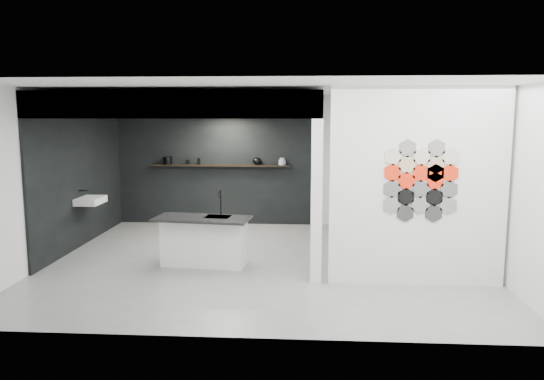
{
  "coord_description": "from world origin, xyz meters",
  "views": [
    {
      "loc": [
        0.67,
        -8.45,
        2.44
      ],
      "look_at": [
        0.1,
        0.3,
        1.15
      ],
      "focal_mm": 35.0,
      "sensor_mm": 36.0,
      "label": 1
    }
  ],
  "objects_px": {
    "glass_bowl": "(282,162)",
    "kitchen_island": "(204,240)",
    "partition_panel": "(417,187)",
    "kettle": "(257,161)",
    "stockpot": "(168,160)",
    "glass_vase": "(282,161)",
    "utensil_cup": "(188,162)",
    "bottle_dark": "(199,161)",
    "wall_basin": "(91,201)"
  },
  "relations": [
    {
      "from": "partition_panel",
      "to": "bottle_dark",
      "type": "xyz_separation_m",
      "value": [
        -3.89,
        3.87,
        -0.01
      ]
    },
    {
      "from": "glass_bowl",
      "to": "glass_vase",
      "type": "height_order",
      "value": "glass_vase"
    },
    {
      "from": "stockpot",
      "to": "utensil_cup",
      "type": "height_order",
      "value": "stockpot"
    },
    {
      "from": "glass_bowl",
      "to": "bottle_dark",
      "type": "bearing_deg",
      "value": 180.0
    },
    {
      "from": "partition_panel",
      "to": "glass_bowl",
      "type": "xyz_separation_m",
      "value": [
        -2.08,
        3.87,
        -0.02
      ]
    },
    {
      "from": "glass_bowl",
      "to": "bottle_dark",
      "type": "distance_m",
      "value": 1.81
    },
    {
      "from": "wall_basin",
      "to": "kettle",
      "type": "height_order",
      "value": "kettle"
    },
    {
      "from": "glass_bowl",
      "to": "utensil_cup",
      "type": "bearing_deg",
      "value": 180.0
    },
    {
      "from": "partition_panel",
      "to": "glass_vase",
      "type": "relative_size",
      "value": 18.45
    },
    {
      "from": "wall_basin",
      "to": "kitchen_island",
      "type": "height_order",
      "value": "kitchen_island"
    },
    {
      "from": "kitchen_island",
      "to": "kettle",
      "type": "distance_m",
      "value": 3.33
    },
    {
      "from": "kitchen_island",
      "to": "kettle",
      "type": "bearing_deg",
      "value": 86.64
    },
    {
      "from": "glass_vase",
      "to": "bottle_dark",
      "type": "relative_size",
      "value": 1.11
    },
    {
      "from": "kitchen_island",
      "to": "glass_vase",
      "type": "relative_size",
      "value": 10.32
    },
    {
      "from": "partition_panel",
      "to": "kettle",
      "type": "relative_size",
      "value": 14.93
    },
    {
      "from": "stockpot",
      "to": "glass_vase",
      "type": "xyz_separation_m",
      "value": [
        2.49,
        0.0,
        -0.01
      ]
    },
    {
      "from": "glass_vase",
      "to": "bottle_dark",
      "type": "distance_m",
      "value": 1.81
    },
    {
      "from": "utensil_cup",
      "to": "stockpot",
      "type": "bearing_deg",
      "value": 180.0
    },
    {
      "from": "stockpot",
      "to": "utensil_cup",
      "type": "xyz_separation_m",
      "value": [
        0.44,
        0.0,
        -0.03
      ]
    },
    {
      "from": "glass_vase",
      "to": "utensil_cup",
      "type": "xyz_separation_m",
      "value": [
        -2.05,
        0.0,
        -0.03
      ]
    },
    {
      "from": "wall_basin",
      "to": "stockpot",
      "type": "bearing_deg",
      "value": 66.5
    },
    {
      "from": "kettle",
      "to": "glass_bowl",
      "type": "xyz_separation_m",
      "value": [
        0.54,
        0.0,
        -0.02
      ]
    },
    {
      "from": "kitchen_island",
      "to": "stockpot",
      "type": "height_order",
      "value": "stockpot"
    },
    {
      "from": "wall_basin",
      "to": "bottle_dark",
      "type": "height_order",
      "value": "bottle_dark"
    },
    {
      "from": "stockpot",
      "to": "kettle",
      "type": "height_order",
      "value": "stockpot"
    },
    {
      "from": "stockpot",
      "to": "glass_vase",
      "type": "relative_size",
      "value": 1.3
    },
    {
      "from": "kitchen_island",
      "to": "utensil_cup",
      "type": "bearing_deg",
      "value": 113.74
    },
    {
      "from": "glass_bowl",
      "to": "partition_panel",
      "type": "bearing_deg",
      "value": -61.77
    },
    {
      "from": "stockpot",
      "to": "kettle",
      "type": "distance_m",
      "value": 1.95
    },
    {
      "from": "kettle",
      "to": "bottle_dark",
      "type": "xyz_separation_m",
      "value": [
        -1.27,
        0.0,
        -0.01
      ]
    },
    {
      "from": "partition_panel",
      "to": "utensil_cup",
      "type": "relative_size",
      "value": 30.3
    },
    {
      "from": "stockpot",
      "to": "wall_basin",
      "type": "bearing_deg",
      "value": -113.5
    },
    {
      "from": "wall_basin",
      "to": "glass_vase",
      "type": "bearing_deg",
      "value": 31.35
    },
    {
      "from": "glass_bowl",
      "to": "kitchen_island",
      "type": "bearing_deg",
      "value": -109.45
    },
    {
      "from": "bottle_dark",
      "to": "utensil_cup",
      "type": "relative_size",
      "value": 1.48
    },
    {
      "from": "bottle_dark",
      "to": "utensil_cup",
      "type": "xyz_separation_m",
      "value": [
        -0.24,
        0.0,
        -0.02
      ]
    },
    {
      "from": "partition_panel",
      "to": "glass_bowl",
      "type": "bearing_deg",
      "value": 118.23
    },
    {
      "from": "kettle",
      "to": "bottle_dark",
      "type": "distance_m",
      "value": 1.27
    },
    {
      "from": "kettle",
      "to": "glass_bowl",
      "type": "height_order",
      "value": "kettle"
    },
    {
      "from": "kettle",
      "to": "kitchen_island",
      "type": "bearing_deg",
      "value": -120.63
    },
    {
      "from": "stockpot",
      "to": "bottle_dark",
      "type": "bearing_deg",
      "value": 0.0
    },
    {
      "from": "stockpot",
      "to": "bottle_dark",
      "type": "height_order",
      "value": "stockpot"
    },
    {
      "from": "kettle",
      "to": "utensil_cup",
      "type": "bearing_deg",
      "value": 159.55
    },
    {
      "from": "partition_panel",
      "to": "wall_basin",
      "type": "relative_size",
      "value": 4.67
    },
    {
      "from": "utensil_cup",
      "to": "wall_basin",
      "type": "bearing_deg",
      "value": -122.89
    },
    {
      "from": "partition_panel",
      "to": "kettle",
      "type": "xyz_separation_m",
      "value": [
        -2.62,
        3.87,
        -0.0
      ]
    },
    {
      "from": "bottle_dark",
      "to": "kitchen_island",
      "type": "bearing_deg",
      "value": -77.26
    },
    {
      "from": "kettle",
      "to": "partition_panel",
      "type": "bearing_deg",
      "value": -76.34
    },
    {
      "from": "kitchen_island",
      "to": "glass_bowl",
      "type": "height_order",
      "value": "glass_bowl"
    },
    {
      "from": "kettle",
      "to": "glass_vase",
      "type": "relative_size",
      "value": 1.24
    }
  ]
}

